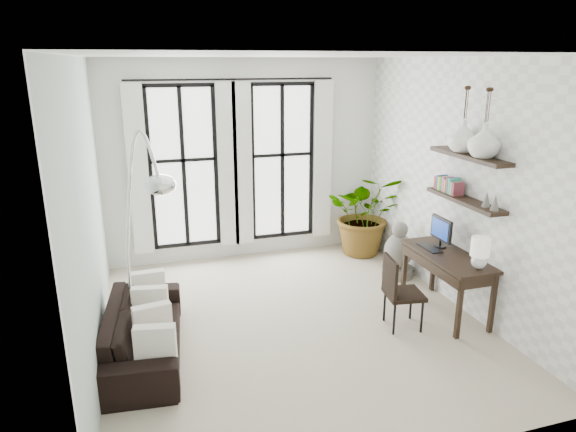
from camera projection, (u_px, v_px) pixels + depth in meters
name	position (u px, v px, depth m)	size (l,w,h in m)	color
floor	(293.00, 322.00, 6.44)	(5.00, 5.00, 0.00)	#BBAE94
ceiling	(294.00, 55.00, 5.51)	(5.00, 5.00, 0.00)	white
wall_left	(88.00, 216.00, 5.34)	(5.00, 5.00, 0.00)	#A5B8AC
wall_right	(459.00, 186.00, 6.62)	(5.00, 5.00, 0.00)	white
wall_back	(246.00, 161.00, 8.26)	(4.50, 4.50, 0.00)	white
windows	(235.00, 165.00, 8.15)	(3.26, 0.13, 2.65)	white
wall_shelves	(464.00, 182.00, 6.28)	(0.25, 1.30, 0.60)	black
sofa	(144.00, 331.00, 5.65)	(1.99, 0.78, 0.58)	black
throw_pillows	(151.00, 312.00, 5.62)	(0.40, 1.52, 0.40)	white
plant	(365.00, 214.00, 8.56)	(1.26, 1.09, 1.40)	#2D7228
desk	(449.00, 260.00, 6.44)	(0.58, 1.36, 1.20)	black
desk_chair	(398.00, 288.00, 6.18)	(0.49, 0.49, 0.91)	black
arc_lamp	(142.00, 192.00, 5.43)	(0.75, 0.66, 2.48)	silver
buddha	(398.00, 253.00, 7.73)	(0.48, 0.48, 0.86)	slate
vase_a	(484.00, 141.00, 5.86)	(0.37, 0.37, 0.38)	white
vase_b	(463.00, 136.00, 6.23)	(0.37, 0.37, 0.38)	white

